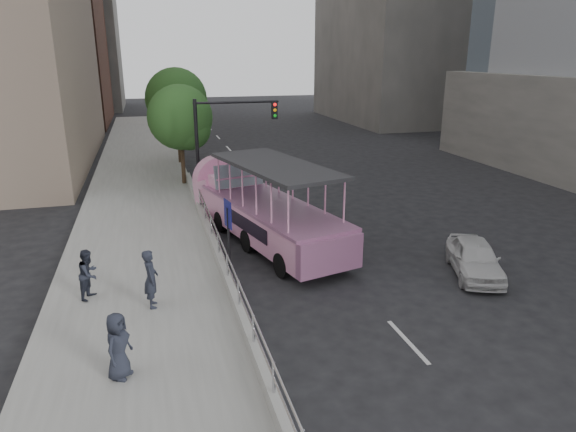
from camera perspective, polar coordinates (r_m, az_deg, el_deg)
name	(u,v)px	position (r m, az deg, el deg)	size (l,w,h in m)	color
ground	(344,311)	(15.45, 6.29, -10.47)	(160.00, 160.00, 0.00)	black
sidewalk	(141,221)	(23.71, -15.97, -0.51)	(5.50, 80.00, 0.30)	#A1A19C
kerb_wall	(228,281)	(16.24, -6.68, -7.13)	(0.24, 30.00, 0.36)	#A5A6A0
guardrail	(227,261)	(15.98, -6.76, -4.97)	(0.07, 22.00, 0.71)	silver
duck_boat	(260,209)	(20.79, -3.15, 0.79)	(4.79, 10.36, 3.35)	black
car	(475,258)	(18.62, 20.04, -4.39)	(1.44, 3.58, 1.22)	silver
pedestrian_near	(151,279)	(15.13, -15.00, -6.74)	(0.63, 0.41, 1.72)	#202430
pedestrian_mid	(89,274)	(16.26, -21.25, -6.02)	(0.74, 0.58, 1.52)	#202430
pedestrian_far	(118,346)	(12.26, -18.37, -13.53)	(0.77, 0.50, 1.57)	#202430
parking_sign	(228,231)	(16.71, -6.63, -1.69)	(0.15, 0.62, 2.80)	black
traffic_signal	(221,134)	(25.64, -7.45, 9.04)	(4.20, 0.32, 5.20)	black
street_tree_near	(182,120)	(28.82, -11.66, 10.41)	(3.52, 3.52, 5.72)	#392719
street_tree_far	(178,101)	(34.74, -12.12, 12.36)	(3.97, 3.97, 6.45)	#392719
midrise_stone_b	(53,32)	(77.43, -24.64, 18.12)	(16.00, 14.00, 20.00)	gray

